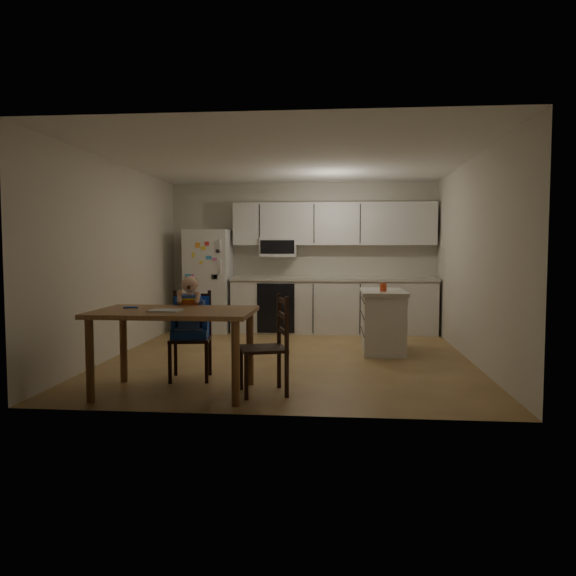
# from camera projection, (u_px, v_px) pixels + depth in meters

# --- Properties ---
(room) EXTENTS (4.52, 5.01, 2.51)m
(room) POSITION_uv_depth(u_px,v_px,m) (293.00, 259.00, 7.56)
(room) COLOR olive
(room) RESTS_ON ground
(refrigerator) EXTENTS (0.72, 0.70, 1.70)m
(refrigerator) POSITION_uv_depth(u_px,v_px,m) (209.00, 281.00, 9.39)
(refrigerator) COLOR silver
(refrigerator) RESTS_ON ground
(kitchen_run) EXTENTS (3.37, 0.62, 2.15)m
(kitchen_run) POSITION_uv_depth(u_px,v_px,m) (332.00, 280.00, 9.29)
(kitchen_run) COLOR silver
(kitchen_run) RESTS_ON ground
(kitchen_island) EXTENTS (0.59, 1.12, 0.83)m
(kitchen_island) POSITION_uv_depth(u_px,v_px,m) (383.00, 321.00, 7.60)
(kitchen_island) COLOR silver
(kitchen_island) RESTS_ON ground
(red_cup) EXTENTS (0.09, 0.09, 0.11)m
(red_cup) POSITION_uv_depth(u_px,v_px,m) (383.00, 287.00, 7.38)
(red_cup) COLOR red
(red_cup) RESTS_ON kitchen_island
(dining_table) EXTENTS (1.50, 0.97, 0.81)m
(dining_table) POSITION_uv_depth(u_px,v_px,m) (174.00, 321.00, 5.36)
(dining_table) COLOR olive
(dining_table) RESTS_ON ground
(napkin) EXTENTS (0.28, 0.24, 0.01)m
(napkin) POSITION_uv_depth(u_px,v_px,m) (165.00, 310.00, 5.25)
(napkin) COLOR #A8A8AD
(napkin) RESTS_ON dining_table
(toddler_spoon) EXTENTS (0.12, 0.06, 0.02)m
(toddler_spoon) POSITION_uv_depth(u_px,v_px,m) (129.00, 307.00, 5.51)
(toddler_spoon) COLOR blue
(toddler_spoon) RESTS_ON dining_table
(chair_booster) EXTENTS (0.47, 0.47, 1.10)m
(chair_booster) POSITION_uv_depth(u_px,v_px,m) (191.00, 317.00, 5.98)
(chair_booster) COLOR black
(chair_booster) RESTS_ON ground
(chair_side) EXTENTS (0.52, 0.52, 0.95)m
(chair_side) POSITION_uv_depth(u_px,v_px,m) (273.00, 338.00, 5.37)
(chair_side) COLOR black
(chair_side) RESTS_ON ground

